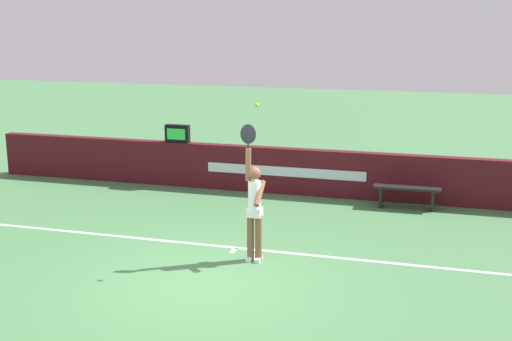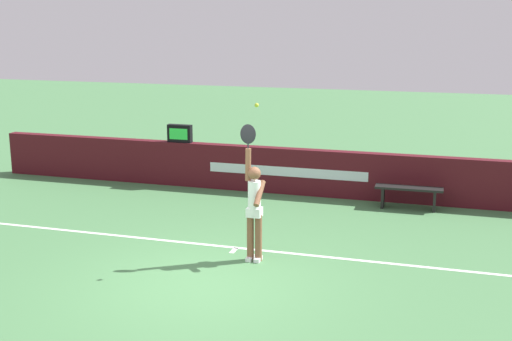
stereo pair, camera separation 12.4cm
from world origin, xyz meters
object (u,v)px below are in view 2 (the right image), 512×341
at_px(tennis_player, 254,205).
at_px(tennis_ball, 257,105).
at_px(speed_display, 180,133).
at_px(courtside_bench_near, 409,192).

relative_size(tennis_player, tennis_ball, 34.47).
distance_m(tennis_player, tennis_ball, 1.79).
bearing_deg(tennis_player, speed_display, 125.97).
height_order(speed_display, tennis_player, tennis_player).
xyz_separation_m(speed_display, tennis_player, (3.37, -4.65, -0.33)).
height_order(speed_display, courtside_bench_near, speed_display).
distance_m(speed_display, tennis_player, 5.76).
relative_size(speed_display, courtside_bench_near, 0.42).
bearing_deg(speed_display, tennis_ball, -54.33).
xyz_separation_m(speed_display, courtside_bench_near, (5.75, -0.55, -0.96)).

